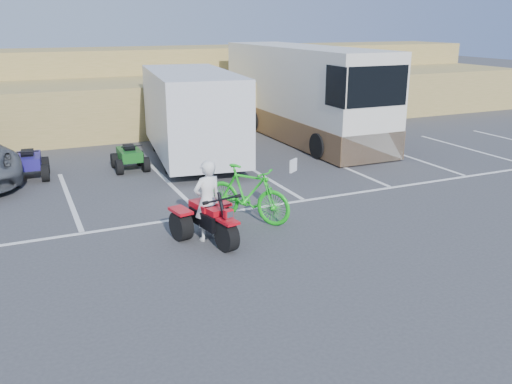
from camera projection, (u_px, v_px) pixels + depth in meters
name	position (u px, v px, depth m)	size (l,w,h in m)	color
ground	(243.00, 254.00, 10.49)	(100.00, 100.00, 0.00)	#3C3C3F
parking_stripes	(213.00, 191.00, 14.36)	(28.00, 5.16, 0.01)	white
grass_embankment	(104.00, 91.00, 23.52)	(40.00, 8.50, 3.10)	olive
red_trike_atv	(212.00, 242.00, 11.10)	(1.23, 1.64, 1.06)	#B80A16
rider	(208.00, 201.00, 10.96)	(0.61, 0.40, 1.69)	white
green_dirt_bike	(248.00, 194.00, 12.09)	(0.60, 2.13, 1.28)	#14BF19
cargo_trailer	(192.00, 113.00, 17.29)	(3.16, 6.29, 2.82)	silver
rv_motorhome	(302.00, 99.00, 20.65)	(2.43, 9.42, 3.38)	silver
quad_atv_blue	(31.00, 178.00, 15.56)	(1.06, 1.42, 0.93)	navy
quad_atv_green	(131.00, 170.00, 16.47)	(0.98, 1.31, 0.85)	#145B19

